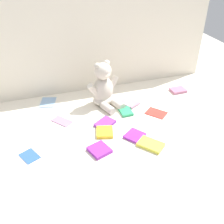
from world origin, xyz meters
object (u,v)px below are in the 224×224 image
object	(u,v)px
book_case_5	(48,102)
book_case_3	(126,111)
book_case_4	(178,90)
book_case_0	(151,145)
book_case_6	(99,150)
book_case_2	(105,123)
teddy_bear	(104,89)
book_case_7	(105,132)
book_case_11	(30,156)
book_case_9	(135,136)
book_case_10	(129,103)
book_case_8	(62,121)
book_case_1	(156,113)

from	to	relation	value
book_case_5	book_case_3	bearing A→B (deg)	-14.47
book_case_4	book_case_0	bearing A→B (deg)	136.79
book_case_6	book_case_2	bearing A→B (deg)	46.69
book_case_4	teddy_bear	bearing A→B (deg)	88.62
book_case_0	book_case_7	xyz separation A→B (m)	(-0.20, 0.18, 0.00)
book_case_7	book_case_11	distance (m)	0.43
book_case_0	teddy_bear	bearing A→B (deg)	-116.39
book_case_0	book_case_6	distance (m)	0.28
book_case_2	book_case_0	bearing A→B (deg)	179.81
book_case_7	book_case_3	bearing A→B (deg)	-123.75
teddy_bear	book_case_3	size ratio (longest dim) A/B	2.93
book_case_9	teddy_bear	bearing A→B (deg)	152.83
book_case_4	book_case_10	distance (m)	0.41
book_case_7	book_case_10	world-z (taller)	book_case_7
book_case_4	book_case_8	xyz separation A→B (m)	(-0.87, -0.12, -0.00)
book_case_1	book_case_6	bearing A→B (deg)	-12.51
book_case_0	book_case_5	bearing A→B (deg)	-91.97
book_case_8	book_case_9	distance (m)	0.46
teddy_bear	book_case_5	size ratio (longest dim) A/B	2.32
book_case_5	book_case_6	xyz separation A→B (m)	(0.20, -0.58, 0.00)
book_case_5	book_case_9	size ratio (longest dim) A/B	1.28
book_case_2	book_case_6	distance (m)	0.24
book_case_9	book_case_10	distance (m)	0.35
book_case_3	book_case_4	bearing A→B (deg)	17.45
book_case_3	book_case_7	world-z (taller)	book_case_7
book_case_10	book_case_11	size ratio (longest dim) A/B	1.19
book_case_4	book_case_6	bearing A→B (deg)	120.91
teddy_bear	book_case_8	xyz separation A→B (m)	(-0.30, -0.12, -0.11)
book_case_1	book_case_2	bearing A→B (deg)	-37.78
book_case_0	book_case_1	distance (m)	0.32
teddy_bear	book_case_9	world-z (taller)	teddy_bear
teddy_bear	book_case_0	world-z (taller)	teddy_bear
book_case_7	book_case_9	xyz separation A→B (m)	(0.15, -0.08, -0.00)
book_case_4	book_case_7	xyz separation A→B (m)	(-0.65, -0.31, 0.00)
teddy_bear	book_case_4	world-z (taller)	teddy_bear
book_case_1	book_case_11	xyz separation A→B (m)	(-0.79, -0.16, -0.00)
book_case_6	book_case_8	world-z (taller)	book_case_6
book_case_0	book_case_1	bearing A→B (deg)	-160.66
book_case_6	book_case_9	world-z (taller)	book_case_6
book_case_9	book_case_10	bearing A→B (deg)	128.22
book_case_0	book_case_7	bearing A→B (deg)	-80.94
book_case_6	book_case_10	world-z (taller)	book_case_6
book_case_0	book_case_2	world-z (taller)	book_case_0
book_case_0	book_case_3	world-z (taller)	book_case_0
book_case_11	book_case_5	bearing A→B (deg)	-133.27
teddy_bear	book_case_7	world-z (taller)	teddy_bear
book_case_10	book_case_8	bearing A→B (deg)	-22.02
book_case_2	book_case_6	bearing A→B (deg)	121.88
book_case_0	book_case_1	size ratio (longest dim) A/B	1.06
book_case_3	book_case_1	bearing A→B (deg)	-20.36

